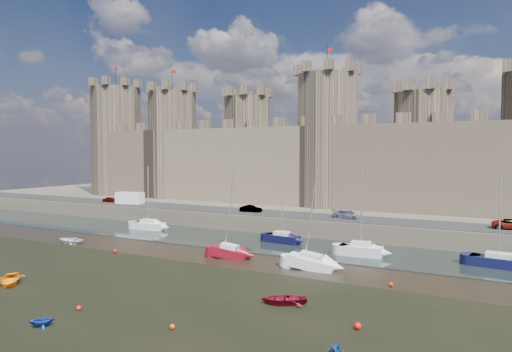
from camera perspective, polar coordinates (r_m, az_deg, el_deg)
The scene contains 26 objects.
ground at distance 42.47m, azimuth -16.38°, elevation -13.54°, with size 160.00×160.00×0.00m, color black.
seaweed_patch at distance 38.60m, azimuth -22.83°, elevation -15.35°, with size 70.00×34.00×0.01m, color black.
water_channel at distance 61.45m, azimuth -0.45°, elevation -8.23°, with size 160.00×12.00×0.08m, color black.
quay at distance 94.18m, azimuth 9.98°, elevation -3.60°, with size 160.00×60.00×2.50m, color #4C443A.
road at distance 69.89m, azimuth 3.44°, elevation -4.78°, with size 160.00×7.00×0.10m, color black.
castle at distance 82.44m, azimuth 7.07°, elevation 2.75°, with size 108.50×11.00×29.00m.
car_0 at distance 90.25m, azimuth -17.69°, elevation -2.84°, with size 1.28×3.18×1.08m, color gray.
car_1 at distance 71.99m, azimuth -0.64°, elevation -4.12°, with size 1.22×3.50×1.15m, color gray.
car_2 at distance 66.20m, azimuth 11.43°, elevation -4.75°, with size 1.81×4.46×1.29m, color gray.
van at distance 86.46m, azimuth -15.49°, elevation -2.69°, with size 4.98×1.99×2.18m, color silver.
sailboat_0 at distance 72.71m, azimuth -13.27°, elevation -5.97°, with size 5.35×2.39×9.76m.
sailboat_1 at distance 60.72m, azimuth 3.27°, elevation -7.68°, with size 4.81×2.30×9.30m.
sailboat_2 at distance 54.40m, azimuth 12.97°, elevation -8.92°, with size 4.98×2.18×10.51m.
sailboat_3 at distance 54.21m, azimuth 28.06°, elevation -9.34°, with size 5.62×2.74×9.48m.
sailboat_4 at distance 52.41m, azimuth -3.31°, elevation -9.42°, with size 4.47×2.22×10.02m.
sailboat_5 at distance 47.88m, azimuth 6.88°, elevation -10.62°, with size 4.91×2.06×10.46m.
dinghy_0 at distance 47.87m, azimuth -28.43°, elevation -11.45°, with size 2.46×0.71×3.44m, color orange.
dinghy_1 at distance 35.93m, azimuth -25.18°, elevation -16.08°, with size 1.41×0.86×1.63m, color #153695.
dinghy_4 at distance 37.42m, azimuth 3.50°, elevation -15.11°, with size 2.57×0.75×3.60m, color maroon.
dinghy_5 at distance 29.35m, azimuth 9.98°, elevation -20.44°, with size 1.15×0.70×1.33m, color #16419B.
dinghy_6 at distance 65.19m, azimuth -22.20°, elevation -7.50°, with size 2.59×0.75×3.63m, color silver.
buoy_1 at distance 57.29m, azimuth -17.17°, elevation -8.99°, with size 0.48×0.48×0.48m, color red.
buoy_2 at distance 32.99m, azimuth -10.42°, elevation -18.03°, with size 0.39×0.39×0.39m, color #E43D0A.
buoy_3 at distance 43.53m, azimuth 16.53°, elevation -12.86°, with size 0.39×0.39×0.39m, color #FF200B.
buoy_4 at distance 38.39m, azimuth -21.27°, elevation -15.12°, with size 0.39×0.39×0.39m, color #FF1B0B.
buoy_5 at distance 33.17m, azimuth 12.60°, elevation -17.82°, with size 0.50×0.50×0.50m, color red.
Camera 1 is at (28.48, -29.13, 12.00)m, focal length 32.00 mm.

